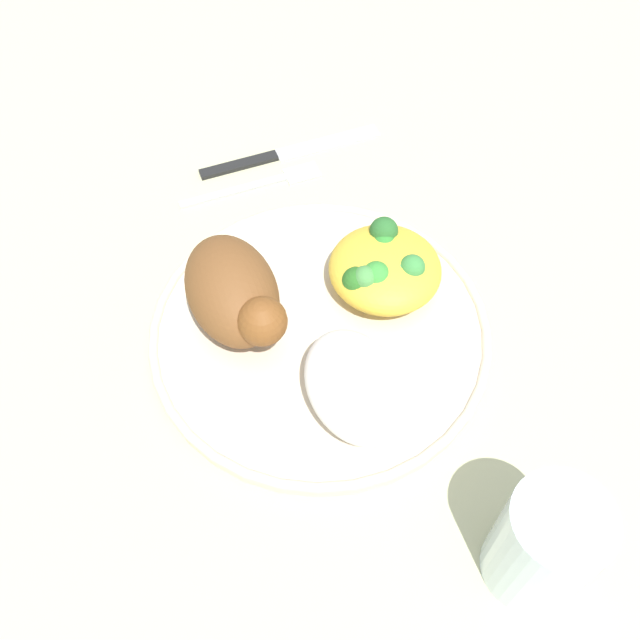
# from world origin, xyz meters

# --- Properties ---
(ground_plane) EXTENTS (2.00, 2.00, 0.00)m
(ground_plane) POSITION_xyz_m (0.00, 0.00, 0.00)
(ground_plane) COLOR #BFBD90
(plate) EXTENTS (0.28, 0.28, 0.02)m
(plate) POSITION_xyz_m (0.00, 0.00, 0.01)
(plate) COLOR beige
(plate) RESTS_ON ground_plane
(roasted_chicken) EXTENTS (0.12, 0.07, 0.06)m
(roasted_chicken) POSITION_xyz_m (-0.03, -0.06, 0.05)
(roasted_chicken) COLOR brown
(roasted_chicken) RESTS_ON plate
(rice_pile) EXTENTS (0.10, 0.07, 0.04)m
(rice_pile) POSITION_xyz_m (0.07, -0.00, 0.03)
(rice_pile) COLOR silver
(rice_pile) RESTS_ON plate
(mac_cheese_with_broccoli) EXTENTS (0.10, 0.10, 0.04)m
(mac_cheese_with_broccoli) POSITION_xyz_m (-0.02, 0.07, 0.04)
(mac_cheese_with_broccoli) COLOR gold
(mac_cheese_with_broccoli) RESTS_ON plate
(fork) EXTENTS (0.02, 0.14, 0.01)m
(fork) POSITION_xyz_m (-0.19, 0.01, 0.00)
(fork) COLOR #B2B2B7
(fork) RESTS_ON ground_plane
(knife) EXTENTS (0.02, 0.19, 0.01)m
(knife) POSITION_xyz_m (-0.22, 0.04, 0.00)
(knife) COLOR black
(knife) RESTS_ON ground_plane
(water_glass) EXTENTS (0.07, 0.07, 0.10)m
(water_glass) POSITION_xyz_m (0.23, 0.06, 0.05)
(water_glass) COLOR silver
(water_glass) RESTS_ON ground_plane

